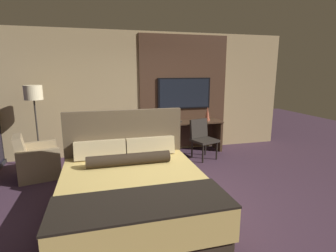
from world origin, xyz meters
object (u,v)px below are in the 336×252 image
desk_chair (202,136)px  vase_tall (207,114)px  tv (184,93)px  armchair_by_window (37,162)px  book (176,121)px  bed (133,192)px  desk (187,131)px  floor_lamp (34,99)px

desk_chair → vase_tall: 0.72m
tv → armchair_by_window: tv is taller
desk_chair → armchair_by_window: (-3.34, -0.20, -0.23)m
desk_chair → vase_tall: (0.34, 0.50, 0.40)m
vase_tall → book: 0.79m
bed → desk_chair: 2.73m
armchair_by_window → vase_tall: bearing=-92.2°
bed → desk_chair: size_ratio=2.44×
armchair_by_window → book: armchair_by_window is taller
desk → desk_chair: desk_chair is taller
bed → desk: bearing=57.7°
tv → book: 0.73m
bed → desk_chair: bearing=48.6°
armchair_by_window → vase_tall: vase_tall is taller
desk_chair → book: bearing=112.1°
desk → book: bearing=-173.9°
desk → tv: bearing=90.0°
tv → floor_lamp: (-3.23, -0.43, -0.01)m
armchair_by_window → book: (2.90, 0.72, 0.48)m
desk_chair → book: (-0.44, 0.52, 0.25)m
desk → book: size_ratio=7.50×
desk → floor_lamp: size_ratio=1.00×
book → armchair_by_window: bearing=-166.0°
vase_tall → tv: bearing=153.6°
vase_tall → floor_lamp: bearing=-177.3°
desk_chair → floor_lamp: bearing=156.6°
floor_lamp → vase_tall: 3.77m
vase_tall → book: vase_tall is taller
bed → vase_tall: 3.37m
bed → book: bearing=61.9°
desk → bed: bearing=-122.3°
bed → armchair_by_window: (-1.53, 1.84, -0.07)m
desk_chair → desk: bearing=89.3°
desk → vase_tall: vase_tall is taller
desk_chair → floor_lamp: (-3.40, 0.32, 0.87)m
tv → floor_lamp: tv is taller
bed → floor_lamp: 3.03m
tv → armchair_by_window: size_ratio=1.51×
armchair_by_window → desk: bearing=-89.7°
desk → vase_tall: bearing=-5.2°
armchair_by_window → book: 3.03m
bed → desk_chair: (1.81, 2.04, 0.16)m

